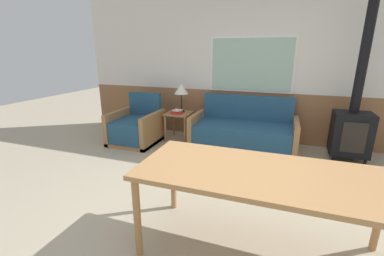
% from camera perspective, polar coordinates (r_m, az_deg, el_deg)
% --- Properties ---
extents(ground_plane, '(16.00, 16.00, 0.00)m').
position_cam_1_polar(ground_plane, '(2.85, 7.82, -18.97)').
color(ground_plane, '#B2A58C').
extents(wall_back, '(7.20, 0.09, 2.70)m').
position_cam_1_polar(wall_back, '(4.94, 14.94, 12.61)').
color(wall_back, '#8E603D').
rests_on(wall_back, ground_plane).
extents(couch, '(1.79, 0.85, 0.89)m').
position_cam_1_polar(couch, '(4.62, 11.27, -1.17)').
color(couch, '#9E7042').
rests_on(couch, ground_plane).
extents(armchair, '(0.81, 0.87, 0.89)m').
position_cam_1_polar(armchair, '(4.93, -12.23, -0.05)').
color(armchair, '#9E7042').
rests_on(armchair, ground_plane).
extents(side_table, '(0.46, 0.46, 0.53)m').
position_cam_1_polar(side_table, '(4.93, -2.92, 2.25)').
color(side_table, '#9E7042').
rests_on(side_table, ground_plane).
extents(table_lamp, '(0.27, 0.27, 0.54)m').
position_cam_1_polar(table_lamp, '(4.89, -2.39, 8.56)').
color(table_lamp, black).
rests_on(table_lamp, side_table).
extents(book_stack, '(0.23, 0.19, 0.08)m').
position_cam_1_polar(book_stack, '(4.82, -3.31, 3.62)').
color(book_stack, '#B22823').
rests_on(book_stack, side_table).
extents(dining_table, '(2.00, 0.85, 0.75)m').
position_cam_1_polar(dining_table, '(2.13, 15.63, -11.06)').
color(dining_table, '#B27F4C').
rests_on(dining_table, ground_plane).
extents(wood_stove, '(0.54, 0.44, 2.48)m').
position_cam_1_polar(wood_stove, '(4.63, 32.12, 1.32)').
color(wood_stove, black).
rests_on(wood_stove, ground_plane).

